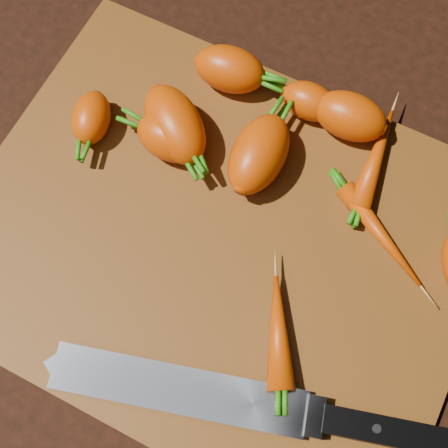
% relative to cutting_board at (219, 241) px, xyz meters
% --- Properties ---
extents(ground, '(2.00, 2.00, 0.01)m').
position_rel_cutting_board_xyz_m(ground, '(0.00, 0.00, -0.01)').
color(ground, black).
extents(cutting_board, '(0.50, 0.40, 0.01)m').
position_rel_cutting_board_xyz_m(cutting_board, '(0.00, 0.00, 0.00)').
color(cutting_board, brown).
rests_on(cutting_board, ground).
extents(carrot_0, '(0.08, 0.06, 0.05)m').
position_rel_cutting_board_xyz_m(carrot_0, '(-0.07, 0.16, 0.03)').
color(carrot_0, '#BF3F06').
rests_on(carrot_0, cutting_board).
extents(carrot_1, '(0.07, 0.05, 0.05)m').
position_rel_cutting_board_xyz_m(carrot_1, '(-0.09, 0.07, 0.03)').
color(carrot_1, '#BF3F06').
rests_on(carrot_1, cutting_board).
extents(carrot_2, '(0.11, 0.10, 0.05)m').
position_rel_cutting_board_xyz_m(carrot_2, '(-0.09, 0.08, 0.03)').
color(carrot_2, '#BF3F06').
rests_on(carrot_2, cutting_board).
extents(carrot_3, '(0.06, 0.09, 0.05)m').
position_rel_cutting_board_xyz_m(carrot_3, '(-0.00, 0.09, 0.03)').
color(carrot_3, '#BF3F06').
rests_on(carrot_3, cutting_board).
extents(carrot_4, '(0.08, 0.05, 0.05)m').
position_rel_cutting_board_xyz_m(carrot_4, '(0.06, 0.17, 0.03)').
color(carrot_4, '#BF3F06').
rests_on(carrot_4, cutting_board).
extents(carrot_5, '(0.06, 0.04, 0.04)m').
position_rel_cutting_board_xyz_m(carrot_5, '(0.02, 0.17, 0.03)').
color(carrot_5, '#BF3F06').
rests_on(carrot_5, cutting_board).
extents(carrot_7, '(0.03, 0.12, 0.02)m').
position_rel_cutting_board_xyz_m(carrot_7, '(0.10, 0.14, 0.02)').
color(carrot_7, '#BF3F06').
rests_on(carrot_7, cutting_board).
extents(carrot_8, '(0.11, 0.08, 0.02)m').
position_rel_cutting_board_xyz_m(carrot_8, '(0.14, 0.07, 0.02)').
color(carrot_8, '#BF3F06').
rests_on(carrot_8, cutting_board).
extents(carrot_9, '(0.07, 0.11, 0.03)m').
position_rel_cutting_board_xyz_m(carrot_9, '(0.09, -0.06, 0.02)').
color(carrot_9, '#BF3F06').
rests_on(carrot_9, cutting_board).
extents(carrot_10, '(0.06, 0.07, 0.04)m').
position_rel_cutting_board_xyz_m(carrot_10, '(-0.17, 0.05, 0.03)').
color(carrot_10, '#BF3F06').
rests_on(carrot_10, cutting_board).
extents(knife, '(0.37, 0.13, 0.02)m').
position_rel_cutting_board_xyz_m(knife, '(0.06, -0.14, 0.02)').
color(knife, gray).
rests_on(knife, cutting_board).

